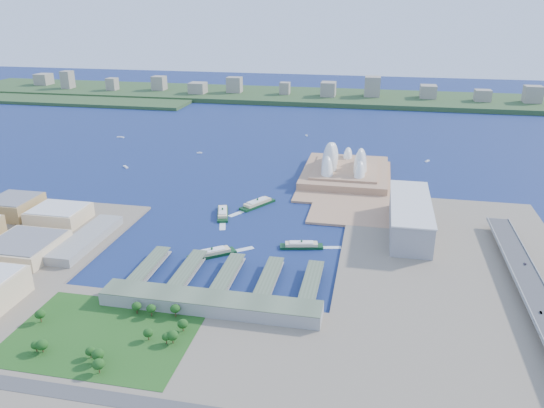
% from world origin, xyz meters
% --- Properties ---
extents(ground, '(3000.00, 3000.00, 0.00)m').
position_xyz_m(ground, '(0.00, 0.00, 0.00)').
color(ground, '#0F1B48').
rests_on(ground, ground).
extents(south_land, '(720.00, 180.00, 3.00)m').
position_xyz_m(south_land, '(0.00, -210.00, 1.50)').
color(south_land, '#786D5C').
rests_on(south_land, ground).
extents(east_land, '(240.00, 500.00, 3.00)m').
position_xyz_m(east_land, '(240.00, -50.00, 1.50)').
color(east_land, '#786D5C').
rests_on(east_land, ground).
extents(peninsula, '(135.00, 220.00, 3.00)m').
position_xyz_m(peninsula, '(107.50, 260.00, 1.50)').
color(peninsula, '#A87D5C').
rests_on(peninsula, ground).
extents(far_shore, '(2200.00, 260.00, 12.00)m').
position_xyz_m(far_shore, '(0.00, 980.00, 6.00)').
color(far_shore, '#2D4926').
rests_on(far_shore, ground).
extents(opera_house, '(134.00, 180.00, 58.00)m').
position_xyz_m(opera_house, '(105.00, 280.00, 32.00)').
color(opera_house, white).
rests_on(opera_house, peninsula).
extents(toaster_building, '(45.00, 155.00, 35.00)m').
position_xyz_m(toaster_building, '(195.00, 80.00, 20.50)').
color(toaster_building, gray).
rests_on(toaster_building, east_land).
extents(expressway, '(26.00, 340.00, 11.85)m').
position_xyz_m(expressway, '(300.00, -60.00, 8.93)').
color(expressway, gray).
rests_on(expressway, east_land).
extents(ferry_wharves, '(184.00, 90.00, 9.30)m').
position_xyz_m(ferry_wharves, '(14.00, -75.00, 4.65)').
color(ferry_wharves, '#505D46').
rests_on(ferry_wharves, ground).
extents(terminal_building, '(200.00, 28.00, 12.00)m').
position_xyz_m(terminal_building, '(15.00, -135.00, 9.00)').
color(terminal_building, gray).
rests_on(terminal_building, south_land).
extents(park, '(150.00, 110.00, 16.00)m').
position_xyz_m(park, '(-60.00, -190.00, 11.00)').
color(park, '#194714').
rests_on(park, south_land).
extents(far_skyline, '(1900.00, 140.00, 55.00)m').
position_xyz_m(far_skyline, '(0.00, 960.00, 39.50)').
color(far_skyline, gray).
rests_on(far_skyline, far_shore).
extents(ferry_a, '(27.31, 54.04, 9.91)m').
position_xyz_m(ferry_a, '(-39.44, 87.97, 4.95)').
color(ferry_a, '#0D3517').
rests_on(ferry_a, ground).
extents(ferry_b, '(41.66, 55.89, 10.70)m').
position_xyz_m(ferry_b, '(-2.63, 129.75, 5.35)').
color(ferry_b, '#0D3517').
rests_on(ferry_b, ground).
extents(ferry_c, '(50.55, 43.06, 10.07)m').
position_xyz_m(ferry_c, '(-17.38, -27.62, 5.03)').
color(ferry_c, '#0D3517').
rests_on(ferry_c, ground).
extents(ferry_d, '(49.99, 22.24, 9.17)m').
position_xyz_m(ferry_d, '(75.22, 12.46, 4.58)').
color(ferry_d, '#0D3517').
rests_on(ferry_d, ground).
extents(boat_a, '(13.24, 13.27, 2.89)m').
position_xyz_m(boat_a, '(-257.90, 257.65, 1.45)').
color(boat_a, white).
rests_on(boat_a, ground).
extents(boat_b, '(9.70, 4.70, 2.51)m').
position_xyz_m(boat_b, '(-165.44, 365.53, 1.26)').
color(boat_b, white).
rests_on(boat_b, ground).
extents(boat_c, '(9.06, 11.66, 2.62)m').
position_xyz_m(boat_c, '(238.12, 394.19, 1.31)').
color(boat_c, white).
rests_on(boat_c, ground).
extents(boat_d, '(15.37, 3.72, 2.58)m').
position_xyz_m(boat_d, '(-361.63, 446.77, 1.29)').
color(boat_d, white).
rests_on(boat_d, ground).
extents(boat_e, '(6.56, 10.30, 2.42)m').
position_xyz_m(boat_e, '(7.52, 536.12, 1.21)').
color(boat_e, white).
rests_on(boat_e, ground).
extents(car_b, '(1.34, 3.84, 1.27)m').
position_xyz_m(car_b, '(296.00, -103.03, 15.48)').
color(car_b, slate).
rests_on(car_b, expressway).
extents(car_c, '(1.97, 4.84, 1.41)m').
position_xyz_m(car_c, '(304.00, -11.13, 15.55)').
color(car_c, slate).
rests_on(car_c, expressway).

